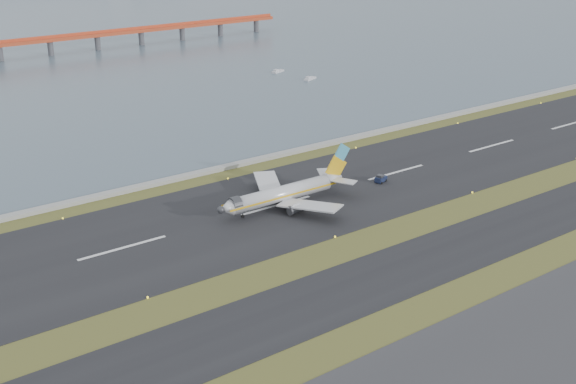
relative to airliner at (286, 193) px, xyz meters
The scene contains 9 objects.
ground 28.82m from the airliner, 93.75° to the right, with size 1000.00×1000.00×0.00m, color #404E1B.
taxiway_strip 40.74m from the airliner, 92.64° to the right, with size 1000.00×18.00×0.10m, color black.
runway_strip 4.15m from the airliner, 142.25° to the left, with size 1000.00×45.00×0.10m, color black.
seawall 31.64m from the airliner, 93.41° to the left, with size 1000.00×2.50×1.00m, color #959690.
red_pier 222.22m from the airliner, 85.32° to the left, with size 260.00×5.00×10.20m.
airliner is the anchor object (origin of this frame).
pushback_tug 29.69m from the airliner, ahead, with size 3.83×2.85×2.19m.
workboat_near 137.04m from the airliner, 50.10° to the left, with size 7.13×4.58×1.66m.
workboat_far 151.09m from the airliner, 55.64° to the left, with size 6.85×4.07×1.59m.
Camera 1 is at (-92.57, -102.72, 67.90)m, focal length 45.00 mm.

